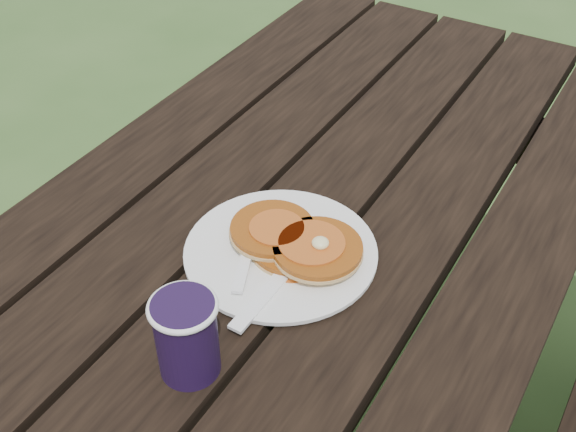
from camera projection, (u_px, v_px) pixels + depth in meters
The scene contains 5 objects.
plate at pixel (281, 253), 0.98m from camera, with size 0.26×0.26×0.01m, color white.
pancake_stack at pixel (296, 241), 0.97m from camera, with size 0.19×0.12×0.04m.
knife at pixel (274, 285), 0.92m from camera, with size 0.02×0.18×0.01m, color white.
fork at pixel (245, 263), 0.95m from camera, with size 0.03×0.16×0.01m, color white, non-canonical shape.
coffee_cup at pixel (186, 333), 0.80m from camera, with size 0.08×0.08×0.11m.
Camera 1 is at (0.40, -0.54, 1.42)m, focal length 45.00 mm.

